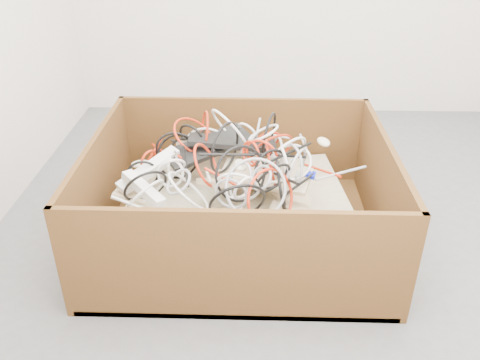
{
  "coord_description": "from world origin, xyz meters",
  "views": [
    {
      "loc": [
        -0.23,
        -2.09,
        1.44
      ],
      "look_at": [
        -0.29,
        -0.11,
        0.3
      ],
      "focal_mm": 37.55,
      "sensor_mm": 36.0,
      "label": 1
    }
  ],
  "objects_px": {
    "cardboard_box": "(236,214)",
    "vga_plug": "(310,175)",
    "power_strip_right": "(143,189)",
    "power_strip_left": "(149,170)"
  },
  "relations": [
    {
      "from": "power_strip_right",
      "to": "cardboard_box",
      "type": "bearing_deg",
      "value": 66.52
    },
    {
      "from": "power_strip_right",
      "to": "vga_plug",
      "type": "relative_size",
      "value": 5.6
    },
    {
      "from": "power_strip_right",
      "to": "vga_plug",
      "type": "distance_m",
      "value": 0.72
    },
    {
      "from": "cardboard_box",
      "to": "vga_plug",
      "type": "height_order",
      "value": "cardboard_box"
    },
    {
      "from": "power_strip_left",
      "to": "vga_plug",
      "type": "height_order",
      "value": "power_strip_left"
    },
    {
      "from": "cardboard_box",
      "to": "vga_plug",
      "type": "xyz_separation_m",
      "value": [
        0.33,
        -0.04,
        0.24
      ]
    },
    {
      "from": "power_strip_right",
      "to": "vga_plug",
      "type": "height_order",
      "value": "power_strip_right"
    },
    {
      "from": "cardboard_box",
      "to": "vga_plug",
      "type": "relative_size",
      "value": 29.17
    },
    {
      "from": "cardboard_box",
      "to": "power_strip_right",
      "type": "relative_size",
      "value": 5.21
    },
    {
      "from": "power_strip_left",
      "to": "power_strip_right",
      "type": "distance_m",
      "value": 0.17
    }
  ]
}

